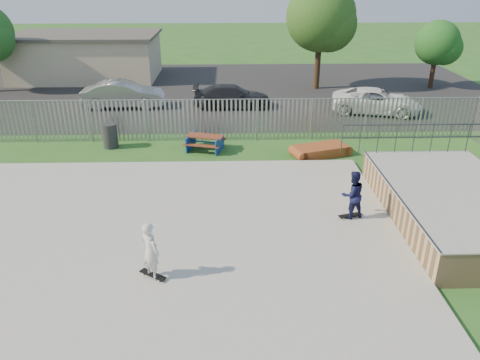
{
  "coord_description": "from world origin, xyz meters",
  "views": [
    {
      "loc": [
        2.23,
        -12.13,
        7.57
      ],
      "look_at": [
        2.63,
        2.0,
        1.1
      ],
      "focal_mm": 35.0,
      "sensor_mm": 36.0,
      "label": 1
    }
  ],
  "objects_px": {
    "trash_bin_red": "(110,137)",
    "car_dark": "(232,96)",
    "tree_mid": "(321,17)",
    "tree_right": "(437,43)",
    "skater_navy": "(352,195)",
    "car_silver": "(123,94)",
    "skater_white": "(150,251)",
    "car_white": "(376,101)",
    "funbox": "(321,150)",
    "trash_bin_grey": "(110,136)",
    "picnic_table": "(205,143)"
  },
  "relations": [
    {
      "from": "skater_navy",
      "to": "picnic_table",
      "type": "bearing_deg",
      "value": -69.51
    },
    {
      "from": "picnic_table",
      "to": "car_white",
      "type": "distance_m",
      "value": 10.94
    },
    {
      "from": "picnic_table",
      "to": "skater_white",
      "type": "relative_size",
      "value": 1.21
    },
    {
      "from": "trash_bin_grey",
      "to": "car_white",
      "type": "height_order",
      "value": "car_white"
    },
    {
      "from": "trash_bin_red",
      "to": "skater_navy",
      "type": "xyz_separation_m",
      "value": [
        9.34,
        -7.08,
        0.47
      ]
    },
    {
      "from": "skater_navy",
      "to": "car_white",
      "type": "bearing_deg",
      "value": -126.18
    },
    {
      "from": "tree_right",
      "to": "picnic_table",
      "type": "bearing_deg",
      "value": -142.46
    },
    {
      "from": "car_dark",
      "to": "tree_mid",
      "type": "relative_size",
      "value": 0.65
    },
    {
      "from": "trash_bin_grey",
      "to": "tree_mid",
      "type": "height_order",
      "value": "tree_mid"
    },
    {
      "from": "tree_mid",
      "to": "tree_right",
      "type": "bearing_deg",
      "value": -0.48
    },
    {
      "from": "car_silver",
      "to": "car_white",
      "type": "distance_m",
      "value": 14.5
    },
    {
      "from": "picnic_table",
      "to": "tree_right",
      "type": "xyz_separation_m",
      "value": [
        14.91,
        11.46,
        2.64
      ]
    },
    {
      "from": "trash_bin_red",
      "to": "car_dark",
      "type": "height_order",
      "value": "car_dark"
    },
    {
      "from": "funbox",
      "to": "car_silver",
      "type": "distance_m",
      "value": 12.86
    },
    {
      "from": "skater_navy",
      "to": "skater_white",
      "type": "height_order",
      "value": "same"
    },
    {
      "from": "funbox",
      "to": "trash_bin_red",
      "type": "bearing_deg",
      "value": 154.28
    },
    {
      "from": "car_silver",
      "to": "car_white",
      "type": "relative_size",
      "value": 0.96
    },
    {
      "from": "car_silver",
      "to": "funbox",
      "type": "bearing_deg",
      "value": -130.32
    },
    {
      "from": "car_silver",
      "to": "picnic_table",
      "type": "bearing_deg",
      "value": -147.06
    },
    {
      "from": "car_silver",
      "to": "skater_white",
      "type": "distance_m",
      "value": 17.3
    },
    {
      "from": "tree_mid",
      "to": "skater_navy",
      "type": "xyz_separation_m",
      "value": [
        -2.1,
        -18.16,
        -3.69
      ]
    },
    {
      "from": "car_dark",
      "to": "tree_right",
      "type": "distance_m",
      "value": 14.52
    },
    {
      "from": "car_silver",
      "to": "tree_right",
      "type": "bearing_deg",
      "value": -80.0
    },
    {
      "from": "tree_mid",
      "to": "skater_navy",
      "type": "bearing_deg",
      "value": -96.6
    },
    {
      "from": "trash_bin_grey",
      "to": "car_dark",
      "type": "xyz_separation_m",
      "value": [
        5.63,
        6.5,
        0.12
      ]
    },
    {
      "from": "car_silver",
      "to": "skater_white",
      "type": "relative_size",
      "value": 2.92
    },
    {
      "from": "car_white",
      "to": "skater_white",
      "type": "bearing_deg",
      "value": 160.38
    },
    {
      "from": "skater_navy",
      "to": "skater_white",
      "type": "xyz_separation_m",
      "value": [
        -5.97,
        -3.06,
        0.0
      ]
    },
    {
      "from": "tree_right",
      "to": "trash_bin_grey",
      "type": "bearing_deg",
      "value": -150.24
    },
    {
      "from": "car_dark",
      "to": "skater_navy",
      "type": "relative_size",
      "value": 2.8
    },
    {
      "from": "picnic_table",
      "to": "skater_white",
      "type": "height_order",
      "value": "skater_white"
    },
    {
      "from": "trash_bin_grey",
      "to": "tree_mid",
      "type": "relative_size",
      "value": 0.16
    },
    {
      "from": "funbox",
      "to": "skater_navy",
      "type": "height_order",
      "value": "skater_navy"
    },
    {
      "from": "car_silver",
      "to": "tree_mid",
      "type": "height_order",
      "value": "tree_mid"
    },
    {
      "from": "car_silver",
      "to": "tree_mid",
      "type": "distance_m",
      "value": 13.43
    },
    {
      "from": "picnic_table",
      "to": "car_white",
      "type": "xyz_separation_m",
      "value": [
        9.39,
        5.6,
        0.35
      ]
    },
    {
      "from": "trash_bin_grey",
      "to": "skater_navy",
      "type": "height_order",
      "value": "skater_navy"
    },
    {
      "from": "tree_mid",
      "to": "trash_bin_grey",
      "type": "bearing_deg",
      "value": -135.86
    },
    {
      "from": "picnic_table",
      "to": "skater_navy",
      "type": "distance_m",
      "value": 8.32
    },
    {
      "from": "trash_bin_red",
      "to": "trash_bin_grey",
      "type": "height_order",
      "value": "trash_bin_grey"
    },
    {
      "from": "funbox",
      "to": "car_silver",
      "type": "height_order",
      "value": "car_silver"
    },
    {
      "from": "car_silver",
      "to": "skater_navy",
      "type": "distance_m",
      "value": 17.02
    },
    {
      "from": "tree_right",
      "to": "trash_bin_red",
      "type": "bearing_deg",
      "value": -150.24
    },
    {
      "from": "car_dark",
      "to": "skater_white",
      "type": "distance_m",
      "value": 16.82
    },
    {
      "from": "car_dark",
      "to": "tree_mid",
      "type": "height_order",
      "value": "tree_mid"
    },
    {
      "from": "tree_mid",
      "to": "skater_white",
      "type": "bearing_deg",
      "value": -110.81
    },
    {
      "from": "trash_bin_red",
      "to": "tree_right",
      "type": "distance_m",
      "value": 22.34
    },
    {
      "from": "tree_right",
      "to": "car_dark",
      "type": "bearing_deg",
      "value": -161.71
    },
    {
      "from": "trash_bin_grey",
      "to": "tree_right",
      "type": "xyz_separation_m",
      "value": [
        19.24,
        11.0,
        2.43
      ]
    },
    {
      "from": "car_white",
      "to": "picnic_table",
      "type": "bearing_deg",
      "value": 135.36
    }
  ]
}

